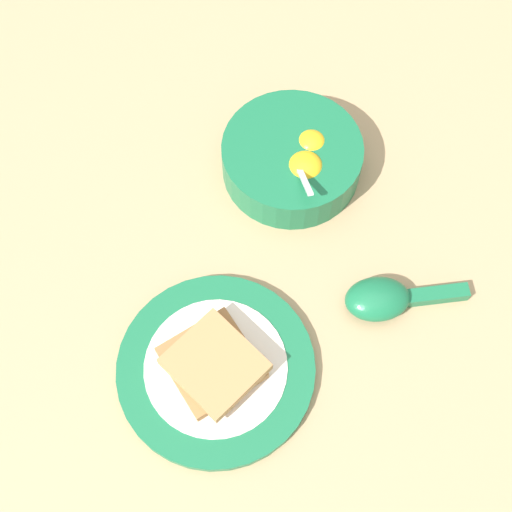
# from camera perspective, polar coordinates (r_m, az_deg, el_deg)

# --- Properties ---
(ground_plane) EXTENTS (3.00, 3.00, 0.00)m
(ground_plane) POSITION_cam_1_polar(r_m,az_deg,el_deg) (0.83, 1.21, -4.75)
(ground_plane) COLOR tan
(egg_bowl) EXTENTS (0.18, 0.18, 0.08)m
(egg_bowl) POSITION_cam_1_polar(r_m,az_deg,el_deg) (0.90, 2.91, 7.84)
(egg_bowl) COLOR #196B42
(egg_bowl) RESTS_ON ground_plane
(toast_plate) EXTENTS (0.22, 0.22, 0.01)m
(toast_plate) POSITION_cam_1_polar(r_m,az_deg,el_deg) (0.81, -3.22, -8.97)
(toast_plate) COLOR #196B42
(toast_plate) RESTS_ON ground_plane
(toast_sandwich) EXTENTS (0.13, 0.13, 0.03)m
(toast_sandwich) POSITION_cam_1_polar(r_m,az_deg,el_deg) (0.79, -3.45, -8.57)
(toast_sandwich) COLOR #9E7042
(toast_sandwich) RESTS_ON toast_plate
(soup_spoon) EXTENTS (0.09, 0.15, 0.03)m
(soup_spoon) POSITION_cam_1_polar(r_m,az_deg,el_deg) (0.84, 10.28, -3.37)
(soup_spoon) COLOR #196B42
(soup_spoon) RESTS_ON ground_plane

